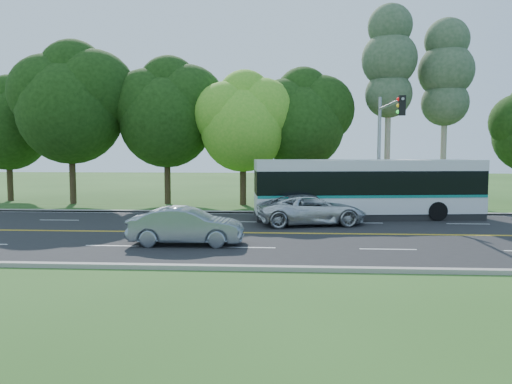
# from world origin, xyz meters

# --- Properties ---
(ground) EXTENTS (120.00, 120.00, 0.00)m
(ground) POSITION_xyz_m (0.00, 0.00, 0.00)
(ground) COLOR #274B19
(ground) RESTS_ON ground
(road) EXTENTS (60.00, 14.00, 0.02)m
(road) POSITION_xyz_m (0.00, 0.00, 0.01)
(road) COLOR black
(road) RESTS_ON ground
(curb_north) EXTENTS (60.00, 0.30, 0.15)m
(curb_north) POSITION_xyz_m (0.00, 7.15, 0.07)
(curb_north) COLOR gray
(curb_north) RESTS_ON ground
(curb_south) EXTENTS (60.00, 0.30, 0.15)m
(curb_south) POSITION_xyz_m (0.00, -7.15, 0.07)
(curb_south) COLOR gray
(curb_south) RESTS_ON ground
(grass_verge) EXTENTS (60.00, 4.00, 0.10)m
(grass_verge) POSITION_xyz_m (0.00, 9.00, 0.05)
(grass_verge) COLOR #274B19
(grass_verge) RESTS_ON ground
(lane_markings) EXTENTS (57.60, 13.82, 0.00)m
(lane_markings) POSITION_xyz_m (-0.09, 0.00, 0.02)
(lane_markings) COLOR gold
(lane_markings) RESTS_ON road
(tree_row) EXTENTS (44.70, 9.10, 13.84)m
(tree_row) POSITION_xyz_m (-5.15, 12.13, 6.73)
(tree_row) COLOR #312015
(tree_row) RESTS_ON ground
(bougainvillea_hedge) EXTENTS (9.50, 2.25, 1.50)m
(bougainvillea_hedge) POSITION_xyz_m (7.18, 8.15, 0.72)
(bougainvillea_hedge) COLOR maroon
(bougainvillea_hedge) RESTS_ON ground
(traffic_signal) EXTENTS (0.42, 6.10, 7.00)m
(traffic_signal) POSITION_xyz_m (6.49, 5.40, 4.67)
(traffic_signal) COLOR gray
(traffic_signal) RESTS_ON ground
(transit_bus) EXTENTS (12.87, 4.27, 3.31)m
(transit_bus) POSITION_xyz_m (5.53, 5.33, 1.66)
(transit_bus) COLOR silver
(transit_bus) RESTS_ON road
(sedan) EXTENTS (4.68, 1.74, 1.53)m
(sedan) POSITION_xyz_m (-3.06, -3.04, 0.78)
(sedan) COLOR slate
(sedan) RESTS_ON road
(suv) EXTENTS (6.00, 3.68, 1.55)m
(suv) POSITION_xyz_m (2.30, 2.75, 0.80)
(suv) COLOR silver
(suv) RESTS_ON road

